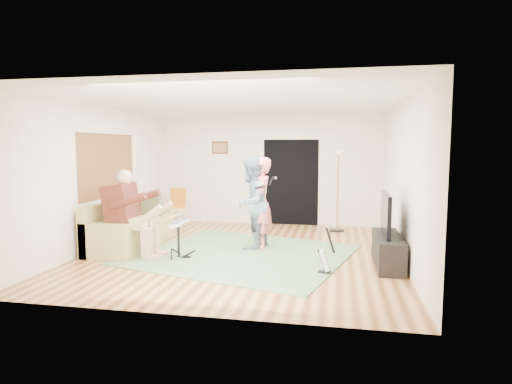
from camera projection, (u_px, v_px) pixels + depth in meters
floor at (243, 252)px, 7.81m from camera, size 6.00×6.00×0.00m
walls at (242, 179)px, 7.67m from camera, size 5.50×6.00×2.70m
ceiling at (242, 102)px, 7.53m from camera, size 6.00×6.00×0.00m
window_blinds at (108, 166)px, 8.35m from camera, size 0.00×2.05×2.05m
doorway at (291, 182)px, 10.52m from camera, size 2.10×0.00×2.10m
picture_frame at (220, 148)px, 10.76m from camera, size 0.42×0.03×0.32m
area_rug at (242, 254)px, 7.65m from camera, size 4.28×4.06×0.02m
sofa at (127, 231)px, 8.26m from camera, size 0.90×2.18×0.88m
drummer at (132, 223)px, 7.51m from camera, size 0.99×0.55×1.52m
drum_kit at (179, 242)px, 7.38m from camera, size 0.36×0.64×0.66m
singer at (261, 203)px, 8.08m from camera, size 0.55×0.71×1.72m
microphone at (271, 181)px, 8.00m from camera, size 0.06×0.06×0.24m
guitarist at (251, 203)px, 8.03m from camera, size 0.83×0.97×1.72m
guitar_held at (262, 187)px, 7.96m from camera, size 0.20×0.61×0.26m
guitar_spare at (325, 260)px, 6.49m from camera, size 0.26×0.23×0.71m
torchiere_lamp at (338, 176)px, 9.66m from camera, size 0.33×0.33×1.84m
dining_chair at (176, 213)px, 10.27m from camera, size 0.40×0.42×0.93m
tv_cabinet at (388, 251)px, 6.90m from camera, size 0.40×1.40×0.50m
television at (386, 214)px, 6.85m from camera, size 0.06×1.04×0.66m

